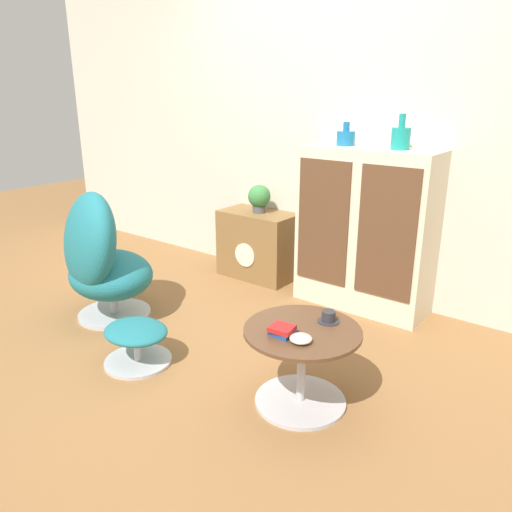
% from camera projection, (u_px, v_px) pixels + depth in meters
% --- Properties ---
extents(ground_plane, '(12.00, 12.00, 0.00)m').
position_uv_depth(ground_plane, '(197.00, 348.00, 3.16)').
color(ground_plane, olive).
extents(wall_back, '(6.40, 0.06, 2.60)m').
position_uv_depth(wall_back, '(323.00, 124.00, 3.84)').
color(wall_back, beige).
rests_on(wall_back, ground_plane).
extents(sideboard, '(0.97, 0.39, 1.17)m').
position_uv_depth(sideboard, '(365.00, 230.00, 3.60)').
color(sideboard, beige).
rests_on(sideboard, ground_plane).
extents(tv_console, '(0.65, 0.37, 0.57)m').
position_uv_depth(tv_console, '(258.00, 245.00, 4.28)').
color(tv_console, brown).
rests_on(tv_console, ground_plane).
extents(egg_chair, '(0.83, 0.79, 0.94)m').
position_uv_depth(egg_chair, '(101.00, 259.00, 3.44)').
color(egg_chair, '#B7B7BC').
rests_on(egg_chair, ground_plane).
extents(ottoman, '(0.40, 0.40, 0.25)m').
position_uv_depth(ottoman, '(136.00, 338.00, 2.94)').
color(ottoman, '#B7B7BC').
rests_on(ottoman, ground_plane).
extents(coffee_table, '(0.59, 0.59, 0.43)m').
position_uv_depth(coffee_table, '(302.00, 361.00, 2.53)').
color(coffee_table, '#B7B7BC').
rests_on(coffee_table, ground_plane).
extents(vase_leftmost, '(0.13, 0.13, 0.16)m').
position_uv_depth(vase_leftmost, '(346.00, 137.00, 3.51)').
color(vase_leftmost, '#196699').
rests_on(vase_leftmost, sideboard).
extents(vase_inner_left, '(0.12, 0.12, 0.23)m').
position_uv_depth(vase_inner_left, '(401.00, 137.00, 3.27)').
color(vase_inner_left, teal).
rests_on(vase_inner_left, sideboard).
extents(potted_plant, '(0.19, 0.19, 0.23)m').
position_uv_depth(potted_plant, '(259.00, 198.00, 4.14)').
color(potted_plant, '#4C4C51').
rests_on(potted_plant, tv_console).
extents(teacup, '(0.11, 0.11, 0.06)m').
position_uv_depth(teacup, '(329.00, 317.00, 2.55)').
color(teacup, '#2D2D33').
rests_on(teacup, coffee_table).
extents(book_stack, '(0.12, 0.11, 0.05)m').
position_uv_depth(book_stack, '(282.00, 330.00, 2.41)').
color(book_stack, '#1E478C').
rests_on(book_stack, coffee_table).
extents(bowl, '(0.11, 0.11, 0.04)m').
position_uv_depth(bowl, '(301.00, 339.00, 2.34)').
color(bowl, beige).
rests_on(bowl, coffee_table).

